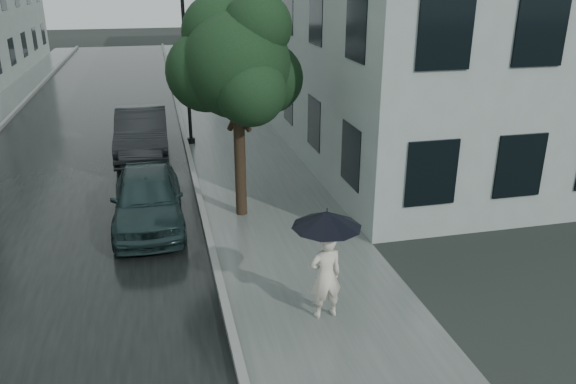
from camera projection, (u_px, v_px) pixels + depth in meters
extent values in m
plane|color=black|center=(304.00, 288.00, 10.89)|extent=(120.00, 120.00, 0.00)
cube|color=slate|center=(231.00, 131.00, 21.83)|extent=(3.50, 60.00, 0.01)
cube|color=slate|center=(183.00, 132.00, 21.41)|extent=(0.15, 60.00, 0.15)
cube|color=black|center=(88.00, 140.00, 20.69)|extent=(6.85, 60.00, 0.00)
cube|color=#96A49F|center=(311.00, 0.00, 28.14)|extent=(7.00, 36.00, 9.00)
cube|color=black|center=(242.00, 1.00, 27.40)|extent=(0.08, 32.40, 7.20)
cube|color=black|center=(17.00, 4.00, 34.45)|extent=(0.08, 16.20, 6.40)
imported|color=silver|center=(326.00, 276.00, 9.72)|extent=(0.62, 0.44, 1.60)
cylinder|color=black|center=(326.00, 246.00, 9.54)|extent=(0.02, 0.02, 0.72)
cone|color=black|center=(327.00, 219.00, 9.36)|extent=(1.40, 1.40, 0.28)
cylinder|color=black|center=(327.00, 210.00, 9.30)|extent=(0.02, 0.02, 0.08)
cylinder|color=black|center=(325.00, 266.00, 9.68)|extent=(0.03, 0.03, 0.06)
cylinder|color=#332619|center=(240.00, 162.00, 13.80)|extent=(0.28, 0.28, 2.78)
sphere|color=#1B3B1B|center=(237.00, 65.00, 12.95)|extent=(2.49, 2.49, 2.49)
sphere|color=#1B3B1B|center=(268.00, 78.00, 13.52)|extent=(1.72, 1.72, 1.72)
sphere|color=#1B3B1B|center=(206.00, 71.00, 13.22)|extent=(1.92, 1.92, 1.92)
sphere|color=#1B3B1B|center=(250.00, 91.00, 12.55)|extent=(1.62, 1.62, 1.62)
sphere|color=#1B3B1B|center=(220.00, 33.00, 13.16)|extent=(1.82, 1.82, 1.82)
sphere|color=#1B3B1B|center=(258.00, 26.00, 12.57)|extent=(1.55, 1.55, 1.55)
cylinder|color=black|center=(186.00, 67.00, 19.31)|extent=(0.12, 0.12, 5.44)
cylinder|color=black|center=(191.00, 141.00, 20.25)|extent=(0.28, 0.28, 0.20)
imported|color=#1C2E30|center=(148.00, 198.00, 13.42)|extent=(1.64, 4.06, 1.38)
imported|color=#222427|center=(142.00, 132.00, 18.70)|extent=(1.70, 4.71, 1.55)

